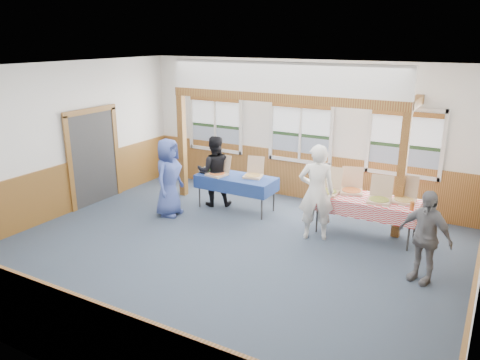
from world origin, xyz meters
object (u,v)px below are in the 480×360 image
Objects in this scene: table_right at (367,201)px; person_grey at (425,237)px; table_left at (236,179)px; woman_white at (316,192)px; man_blue at (169,177)px; woman_black at (214,171)px.

table_right is 1.81m from person_grey.
woman_white reaches higher than table_left.
woman_white reaches higher than man_blue.
person_grey is at bearing -56.45° from table_right.
table_left is at bearing -176.04° from person_grey.
woman_white is (2.07, -0.61, 0.22)m from table_left.
woman_black reaches higher than table_left.
table_left is 2.87m from table_right.
person_grey is at bearing 133.89° from woman_black.
table_left is at bearing -38.74° from woman_white.
woman_black is (-2.63, 0.61, -0.12)m from woman_white.
man_blue is 5.19m from person_grey.
man_blue is (-1.07, -0.99, 0.14)m from table_left.
table_left is at bearing 149.65° from woman_black.
table_right is at bearing -3.16° from table_left.
man_blue is at bearing -175.66° from table_right.
woman_white is 1.15× the size of woman_black.
woman_black reaches higher than table_right.
person_grey reaches higher than table_left.
woman_black is at bearing 176.95° from table_left.
table_right is 4.06m from man_blue.
person_grey is (1.23, -1.32, 0.04)m from table_right.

